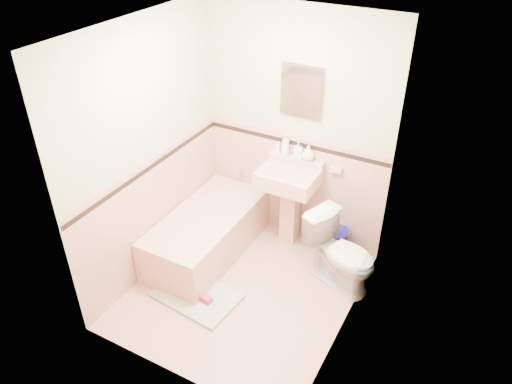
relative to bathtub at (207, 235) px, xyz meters
The scene contains 32 objects.
floor 0.75m from the bathtub, 27.65° to the right, with size 2.20×2.20×0.00m, color #D29889.
ceiling 2.38m from the bathtub, 27.65° to the right, with size 2.20×2.20×0.00m, color white.
wall_back 1.43m from the bathtub, 50.71° to the left, with size 2.50×2.50×0.00m, color beige.
wall_front 1.87m from the bathtub, 66.22° to the right, with size 2.50×2.50×0.00m, color beige.
wall_left 1.14m from the bathtub, 138.27° to the right, with size 2.50×2.50×0.00m, color beige.
wall_right 1.95m from the bathtub, 11.45° to the right, with size 2.50×2.50×0.00m, color beige.
wainscot_back 1.05m from the bathtub, 50.27° to the left, with size 2.00×2.00×0.00m, color #D49D8E.
wainscot_front 1.60m from the bathtub, 66.05° to the right, with size 2.00×2.00×0.00m, color #D49D8E.
wainscot_left 0.61m from the bathtub, 137.33° to the right, with size 2.20×2.20×0.00m, color #D49D8E.
wainscot_right 1.69m from the bathtub, 11.53° to the right, with size 2.20×2.20×0.00m, color #D49D8E.
accent_back 1.33m from the bathtub, 50.04° to the left, with size 2.00×2.00×0.00m, color black.
accent_front 1.79m from the bathtub, 65.95° to the right, with size 2.00×2.00×0.00m, color black.
accent_left 1.02m from the bathtub, 136.85° to the right, with size 2.20×2.20×0.00m, color black.
accent_right 1.87m from the bathtub, 11.57° to the right, with size 2.20×2.20×0.00m, color black.
cap_back 1.40m from the bathtub, 50.04° to the left, with size 2.00×2.00×0.00m, color tan.
cap_front 1.84m from the bathtub, 65.95° to the right, with size 2.00×2.00×0.00m, color tan.
cap_left 1.11m from the bathtub, 136.85° to the right, with size 2.20×2.20×0.00m, color tan.
cap_right 1.92m from the bathtub, 11.57° to the right, with size 2.20×2.20×0.00m, color tan.
bathtub is the anchor object (origin of this frame).
tub_faucet 0.83m from the bathtub, 90.00° to the left, with size 0.04×0.04×0.12m, color silver.
sink 0.89m from the bathtub, 37.93° to the left, with size 0.59×0.49×0.93m, color tan, non-canonical shape.
sink_faucet 1.20m from the bathtub, 44.58° to the left, with size 0.02×0.02×0.10m, color silver.
medicine_cabinet 1.78m from the bathtub, 47.42° to the left, with size 0.39×0.04×0.48m, color white.
soap_dish 1.51m from the bathtub, 33.57° to the left, with size 0.13×0.07×0.04m, color tan.
soap_bottle_left 1.25m from the bathtub, 52.34° to the left, with size 0.09×0.09×0.22m, color #B2B2B2.
soap_bottle_mid 1.31m from the bathtub, 45.88° to the left, with size 0.08×0.08×0.18m, color #B2B2B2.
soap_bottle_right 1.37m from the bathtub, 41.52° to the left, with size 0.13×0.13×0.16m, color #B2B2B2.
tube 1.18m from the bathtub, 56.89° to the left, with size 0.04×0.04×0.12m, color white.
toilet 1.43m from the bathtub, ahead, with size 0.41×0.72×0.74m, color white.
bucket 1.35m from the bathtub, 28.43° to the left, with size 0.29×0.29×0.29m, color #1A1998, non-canonical shape.
bath_mat 0.71m from the bathtub, 66.05° to the right, with size 0.78×0.52×0.03m, color gray.
shoe 0.78m from the bathtub, 59.24° to the right, with size 0.14×0.07×0.06m, color #BF1E59.
Camera 1 is at (1.78, -3.04, 3.41)m, focal length 34.44 mm.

